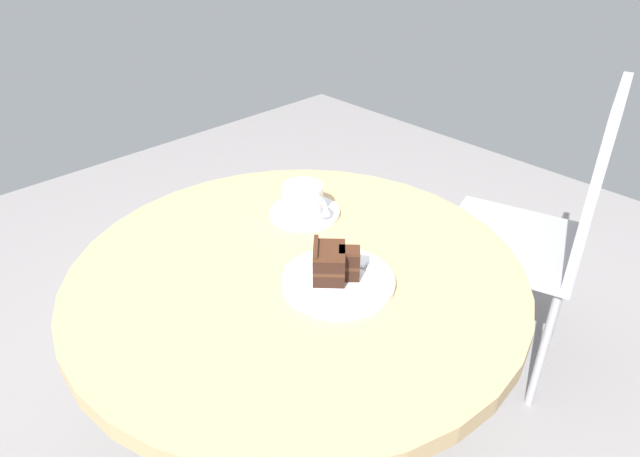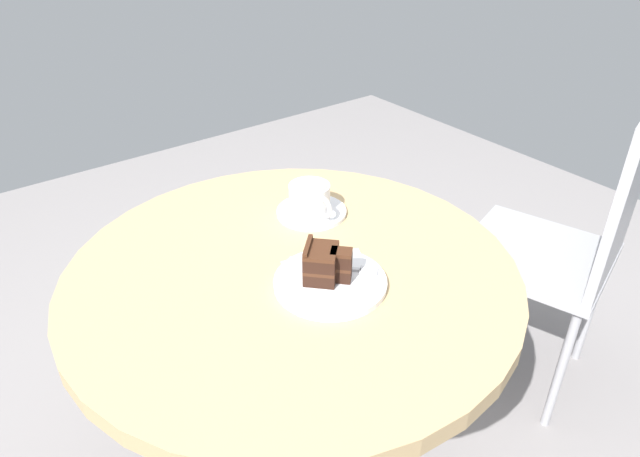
{
  "view_description": "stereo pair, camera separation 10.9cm",
  "coord_description": "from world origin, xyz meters",
  "px_view_note": "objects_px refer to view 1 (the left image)",
  "views": [
    {
      "loc": [
        0.64,
        -0.56,
        1.33
      ],
      "look_at": [
        -0.03,
        0.09,
        0.75
      ],
      "focal_mm": 32.0,
      "sensor_mm": 36.0,
      "label": 1
    },
    {
      "loc": [
        0.71,
        -0.48,
        1.33
      ],
      "look_at": [
        -0.03,
        0.09,
        0.75
      ],
      "focal_mm": 32.0,
      "sensor_mm": 36.0,
      "label": 2
    }
  ],
  "objects_px": {
    "cake_plate": "(338,281)",
    "teaspoon": "(291,219)",
    "saucer": "(305,212)",
    "coffee_cup": "(303,198)",
    "fork": "(357,267)",
    "napkin": "(334,273)",
    "cafe_chair": "(550,221)",
    "cake_slice": "(332,263)"
  },
  "relations": [
    {
      "from": "napkin",
      "to": "coffee_cup",
      "type": "bearing_deg",
      "value": 152.26
    },
    {
      "from": "saucer",
      "to": "cake_plate",
      "type": "distance_m",
      "value": 0.25
    },
    {
      "from": "cake_plate",
      "to": "fork",
      "type": "relative_size",
      "value": 1.89
    },
    {
      "from": "saucer",
      "to": "napkin",
      "type": "distance_m",
      "value": 0.22
    },
    {
      "from": "cake_plate",
      "to": "cake_slice",
      "type": "xyz_separation_m",
      "value": [
        -0.01,
        -0.01,
        0.04
      ]
    },
    {
      "from": "teaspoon",
      "to": "cake_slice",
      "type": "height_order",
      "value": "cake_slice"
    },
    {
      "from": "saucer",
      "to": "napkin",
      "type": "bearing_deg",
      "value": -28.6
    },
    {
      "from": "cake_plate",
      "to": "napkin",
      "type": "relative_size",
      "value": 1.1
    },
    {
      "from": "saucer",
      "to": "napkin",
      "type": "height_order",
      "value": "saucer"
    },
    {
      "from": "cake_plate",
      "to": "teaspoon",
      "type": "bearing_deg",
      "value": 160.2
    },
    {
      "from": "cake_slice",
      "to": "fork",
      "type": "xyz_separation_m",
      "value": [
        0.01,
        0.05,
        -0.03
      ]
    },
    {
      "from": "napkin",
      "to": "cafe_chair",
      "type": "xyz_separation_m",
      "value": [
        0.06,
        0.78,
        -0.19
      ]
    },
    {
      "from": "coffee_cup",
      "to": "cake_plate",
      "type": "height_order",
      "value": "coffee_cup"
    },
    {
      "from": "cafe_chair",
      "to": "teaspoon",
      "type": "bearing_deg",
      "value": -36.11
    },
    {
      "from": "cafe_chair",
      "to": "saucer",
      "type": "bearing_deg",
      "value": -38.0
    },
    {
      "from": "saucer",
      "to": "cafe_chair",
      "type": "height_order",
      "value": "cafe_chair"
    },
    {
      "from": "saucer",
      "to": "teaspoon",
      "type": "distance_m",
      "value": 0.05
    },
    {
      "from": "fork",
      "to": "cafe_chair",
      "type": "height_order",
      "value": "cafe_chair"
    },
    {
      "from": "napkin",
      "to": "teaspoon",
      "type": "bearing_deg",
      "value": 162.26
    },
    {
      "from": "saucer",
      "to": "fork",
      "type": "distance_m",
      "value": 0.24
    },
    {
      "from": "fork",
      "to": "napkin",
      "type": "xyz_separation_m",
      "value": [
        -0.03,
        -0.03,
        -0.01
      ]
    },
    {
      "from": "teaspoon",
      "to": "fork",
      "type": "distance_m",
      "value": 0.21
    },
    {
      "from": "cake_plate",
      "to": "napkin",
      "type": "height_order",
      "value": "cake_plate"
    },
    {
      "from": "teaspoon",
      "to": "napkin",
      "type": "height_order",
      "value": "teaspoon"
    },
    {
      "from": "cake_plate",
      "to": "napkin",
      "type": "bearing_deg",
      "value": 147.67
    },
    {
      "from": "cafe_chair",
      "to": "cake_slice",
      "type": "bearing_deg",
      "value": -20.49
    },
    {
      "from": "coffee_cup",
      "to": "cake_plate",
      "type": "relative_size",
      "value": 0.59
    },
    {
      "from": "saucer",
      "to": "cafe_chair",
      "type": "relative_size",
      "value": 0.17
    },
    {
      "from": "coffee_cup",
      "to": "cake_slice",
      "type": "height_order",
      "value": "cake_slice"
    },
    {
      "from": "cake_slice",
      "to": "cake_plate",
      "type": "bearing_deg",
      "value": 28.41
    },
    {
      "from": "fork",
      "to": "cafe_chair",
      "type": "bearing_deg",
      "value": 45.1
    },
    {
      "from": "cake_slice",
      "to": "cafe_chair",
      "type": "distance_m",
      "value": 0.84
    },
    {
      "from": "cake_slice",
      "to": "napkin",
      "type": "relative_size",
      "value": 0.5
    },
    {
      "from": "saucer",
      "to": "cake_slice",
      "type": "height_order",
      "value": "cake_slice"
    },
    {
      "from": "coffee_cup",
      "to": "napkin",
      "type": "relative_size",
      "value": 0.65
    },
    {
      "from": "saucer",
      "to": "coffee_cup",
      "type": "distance_m",
      "value": 0.04
    },
    {
      "from": "saucer",
      "to": "cake_plate",
      "type": "height_order",
      "value": "cake_plate"
    },
    {
      "from": "fork",
      "to": "napkin",
      "type": "distance_m",
      "value": 0.04
    },
    {
      "from": "coffee_cup",
      "to": "cafe_chair",
      "type": "bearing_deg",
      "value": 69.31
    },
    {
      "from": "coffee_cup",
      "to": "teaspoon",
      "type": "relative_size",
      "value": 1.33
    },
    {
      "from": "coffee_cup",
      "to": "cake_slice",
      "type": "bearing_deg",
      "value": -30.91
    },
    {
      "from": "cake_slice",
      "to": "fork",
      "type": "height_order",
      "value": "cake_slice"
    }
  ]
}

